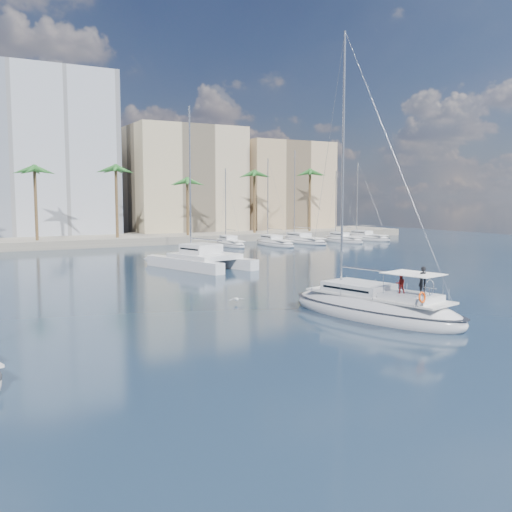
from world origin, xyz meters
TOP-DOWN VIEW (x-y plane):
  - ground at (0.00, 0.00)m, footprint 160.00×160.00m
  - quay at (0.00, 61.00)m, footprint 120.00×14.00m
  - building_beige at (22.00, 70.00)m, footprint 20.00×14.00m
  - building_tan_right at (42.00, 68.00)m, footprint 18.00×12.00m
  - palm_centre at (0.00, 57.00)m, footprint 3.60×3.60m
  - palm_right at (34.00, 57.00)m, footprint 3.60×3.60m
  - main_sloop at (5.20, -2.27)m, footprint 6.62×13.04m
  - catamaran at (5.82, 25.32)m, footprint 8.50×12.55m
  - seagull at (-0.19, 5.79)m, footprint 1.15×0.49m
  - moored_yacht_a at (20.00, 47.00)m, footprint 3.37×9.52m
  - moored_yacht_b at (26.50, 45.00)m, footprint 3.32×10.83m
  - moored_yacht_c at (33.00, 47.00)m, footprint 3.98×12.33m
  - moored_yacht_d at (39.50, 45.00)m, footprint 3.52×9.55m
  - moored_yacht_e at (46.00, 47.00)m, footprint 4.61×11.11m

SIDE VIEW (x-z plane):
  - ground at x=0.00m, z-range 0.00..0.00m
  - moored_yacht_a at x=20.00m, z-range -5.95..5.95m
  - moored_yacht_b at x=26.50m, z-range -6.86..6.86m
  - moored_yacht_c at x=33.00m, z-range -7.77..7.77m
  - moored_yacht_d at x=39.50m, z-range -5.95..5.95m
  - moored_yacht_e at x=46.00m, z-range -6.86..6.86m
  - seagull at x=-0.19m, z-range 0.20..0.41m
  - main_sloop at x=5.20m, z-range -8.71..9.81m
  - quay at x=0.00m, z-range 0.00..1.20m
  - catamaran at x=5.82m, z-range -7.26..9.52m
  - building_tan_right at x=42.00m, z-range 0.00..18.00m
  - building_beige at x=22.00m, z-range 0.00..20.00m
  - palm_centre at x=0.00m, z-range 4.13..16.43m
  - palm_right at x=34.00m, z-range 4.13..16.43m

